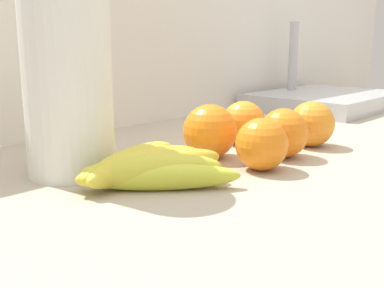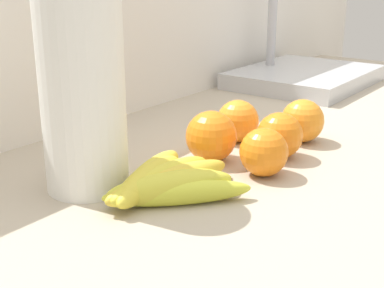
{
  "view_description": "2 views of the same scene",
  "coord_description": "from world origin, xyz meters",
  "px_view_note": "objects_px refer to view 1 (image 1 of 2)",
  "views": [
    {
      "loc": [
        -0.63,
        -0.42,
        1.09
      ],
      "look_at": [
        -0.18,
        0.0,
        0.95
      ],
      "focal_mm": 44.19,
      "sensor_mm": 36.0,
      "label": 1
    },
    {
      "loc": [
        -0.77,
        -0.42,
        1.21
      ],
      "look_at": [
        -0.19,
        0.01,
        0.97
      ],
      "focal_mm": 49.92,
      "sensor_mm": 36.0,
      "label": 2
    }
  ],
  "objects_px": {
    "orange_back_left": "(262,144)",
    "sink_basin": "(324,99)",
    "orange_center": "(243,123)",
    "paper_towel_roll": "(67,68)",
    "orange_far_right": "(210,131)",
    "orange_right": "(312,124)",
    "orange_front": "(283,133)",
    "banana_bunch": "(146,168)"
  },
  "relations": [
    {
      "from": "orange_far_right",
      "to": "orange_center",
      "type": "height_order",
      "value": "orange_far_right"
    },
    {
      "from": "orange_right",
      "to": "orange_back_left",
      "type": "bearing_deg",
      "value": -171.88
    },
    {
      "from": "banana_bunch",
      "to": "orange_right",
      "type": "bearing_deg",
      "value": -7.42
    },
    {
      "from": "paper_towel_roll",
      "to": "orange_front",
      "type": "bearing_deg",
      "value": -30.01
    },
    {
      "from": "orange_far_right",
      "to": "orange_right",
      "type": "xyz_separation_m",
      "value": [
        0.18,
        -0.07,
        -0.0
      ]
    },
    {
      "from": "orange_far_right",
      "to": "orange_back_left",
      "type": "xyz_separation_m",
      "value": [
        -0.0,
        -0.1,
        -0.0
      ]
    },
    {
      "from": "orange_center",
      "to": "paper_towel_roll",
      "type": "bearing_deg",
      "value": 169.25
    },
    {
      "from": "orange_center",
      "to": "banana_bunch",
      "type": "bearing_deg",
      "value": -169.57
    },
    {
      "from": "orange_center",
      "to": "paper_towel_roll",
      "type": "xyz_separation_m",
      "value": [
        -0.3,
        0.06,
        0.1
      ]
    },
    {
      "from": "orange_right",
      "to": "sink_basin",
      "type": "distance_m",
      "value": 0.49
    },
    {
      "from": "orange_front",
      "to": "orange_back_left",
      "type": "height_order",
      "value": "orange_front"
    },
    {
      "from": "orange_back_left",
      "to": "orange_right",
      "type": "bearing_deg",
      "value": 8.12
    },
    {
      "from": "orange_center",
      "to": "paper_towel_roll",
      "type": "relative_size",
      "value": 0.24
    },
    {
      "from": "banana_bunch",
      "to": "orange_back_left",
      "type": "relative_size",
      "value": 2.88
    },
    {
      "from": "orange_back_left",
      "to": "orange_right",
      "type": "distance_m",
      "value": 0.18
    },
    {
      "from": "orange_front",
      "to": "paper_towel_roll",
      "type": "bearing_deg",
      "value": 149.99
    },
    {
      "from": "banana_bunch",
      "to": "orange_back_left",
      "type": "distance_m",
      "value": 0.17
    },
    {
      "from": "banana_bunch",
      "to": "orange_front",
      "type": "bearing_deg",
      "value": -12.34
    },
    {
      "from": "orange_back_left",
      "to": "sink_basin",
      "type": "bearing_deg",
      "value": 20.68
    },
    {
      "from": "orange_right",
      "to": "orange_center",
      "type": "bearing_deg",
      "value": 126.59
    },
    {
      "from": "orange_back_left",
      "to": "orange_front",
      "type": "bearing_deg",
      "value": 12.36
    },
    {
      "from": "orange_far_right",
      "to": "orange_right",
      "type": "relative_size",
      "value": 1.08
    },
    {
      "from": "orange_front",
      "to": "orange_back_left",
      "type": "xyz_separation_m",
      "value": [
        -0.08,
        -0.02,
        -0.0
      ]
    },
    {
      "from": "paper_towel_roll",
      "to": "sink_basin",
      "type": "relative_size",
      "value": 0.83
    },
    {
      "from": "orange_far_right",
      "to": "sink_basin",
      "type": "height_order",
      "value": "sink_basin"
    },
    {
      "from": "orange_front",
      "to": "orange_right",
      "type": "height_order",
      "value": "same"
    },
    {
      "from": "banana_bunch",
      "to": "orange_far_right",
      "type": "distance_m",
      "value": 0.16
    },
    {
      "from": "orange_front",
      "to": "orange_right",
      "type": "relative_size",
      "value": 0.99
    },
    {
      "from": "sink_basin",
      "to": "paper_towel_roll",
      "type": "bearing_deg",
      "value": -175.8
    },
    {
      "from": "orange_far_right",
      "to": "orange_front",
      "type": "bearing_deg",
      "value": -45.07
    },
    {
      "from": "orange_far_right",
      "to": "orange_right",
      "type": "distance_m",
      "value": 0.19
    },
    {
      "from": "orange_back_left",
      "to": "sink_basin",
      "type": "distance_m",
      "value": 0.66
    },
    {
      "from": "orange_far_right",
      "to": "paper_towel_roll",
      "type": "distance_m",
      "value": 0.23
    },
    {
      "from": "banana_bunch",
      "to": "paper_towel_roll",
      "type": "distance_m",
      "value": 0.16
    },
    {
      "from": "orange_far_right",
      "to": "paper_towel_roll",
      "type": "relative_size",
      "value": 0.26
    },
    {
      "from": "orange_far_right",
      "to": "orange_back_left",
      "type": "distance_m",
      "value": 0.1
    },
    {
      "from": "orange_right",
      "to": "orange_center",
      "type": "distance_m",
      "value": 0.11
    },
    {
      "from": "orange_center",
      "to": "orange_far_right",
      "type": "bearing_deg",
      "value": -169.76
    },
    {
      "from": "banana_bunch",
      "to": "orange_front",
      "type": "xyz_separation_m",
      "value": [
        0.23,
        -0.05,
        0.02
      ]
    },
    {
      "from": "banana_bunch",
      "to": "paper_towel_roll",
      "type": "height_order",
      "value": "paper_towel_roll"
    },
    {
      "from": "sink_basin",
      "to": "banana_bunch",
      "type": "bearing_deg",
      "value": -167.9
    },
    {
      "from": "orange_back_left",
      "to": "paper_towel_roll",
      "type": "distance_m",
      "value": 0.28
    }
  ]
}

